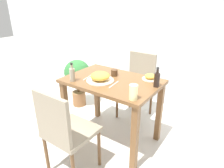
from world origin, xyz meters
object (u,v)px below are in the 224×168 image
(sauce_bottle, at_px, (72,74))
(food_plate, at_px, (100,77))
(chair_far, at_px, (138,81))
(condiment_bottle, at_px, (157,79))
(chair_near, at_px, (64,130))
(side_plate, at_px, (150,77))
(drink_cup, at_px, (114,73))
(potted_plant_left, at_px, (78,76))
(juice_glass, at_px, (133,92))

(sauce_bottle, bearing_deg, food_plate, 35.44)
(chair_far, relative_size, condiment_bottle, 4.34)
(chair_far, height_order, food_plate, chair_far)
(chair_near, xyz_separation_m, side_plate, (0.37, 0.94, 0.29))
(chair_far, distance_m, sauce_bottle, 1.06)
(drink_cup, xyz_separation_m, condiment_bottle, (0.52, -0.02, 0.04))
(drink_cup, height_order, condiment_bottle, condiment_bottle)
(drink_cup, distance_m, potted_plant_left, 0.97)
(food_plate, bearing_deg, chair_far, 86.03)
(chair_far, relative_size, potted_plant_left, 1.21)
(drink_cup, bearing_deg, potted_plant_left, 162.56)
(side_plate, height_order, juice_glass, juice_glass)
(food_plate, xyz_separation_m, potted_plant_left, (-0.84, 0.49, -0.33))
(chair_near, bearing_deg, condiment_bottle, -122.35)
(side_plate, bearing_deg, juice_glass, -81.49)
(chair_near, relative_size, sauce_bottle, 4.34)
(chair_near, xyz_separation_m, chair_far, (0.00, 1.38, 0.00))
(sauce_bottle, xyz_separation_m, potted_plant_left, (-0.59, 0.66, -0.37))
(side_plate, bearing_deg, potted_plant_left, 173.30)
(chair_near, distance_m, drink_cup, 0.87)
(chair_far, xyz_separation_m, side_plate, (0.37, -0.44, 0.29))
(juice_glass, bearing_deg, food_plate, 160.99)
(sauce_bottle, bearing_deg, chair_near, -55.37)
(side_plate, distance_m, condiment_bottle, 0.20)
(side_plate, bearing_deg, chair_far, 129.96)
(chair_near, height_order, sauce_bottle, sauce_bottle)
(food_plate, xyz_separation_m, juice_glass, (0.50, -0.17, 0.02))
(sauce_bottle, bearing_deg, chair_far, 72.86)
(chair_near, distance_m, chair_far, 1.38)
(chair_far, relative_size, side_plate, 5.23)
(sauce_bottle, xyz_separation_m, condiment_bottle, (0.80, 0.38, 0.00))
(sauce_bottle, bearing_deg, potted_plant_left, 131.81)
(drink_cup, bearing_deg, side_plate, 17.79)
(chair_far, height_order, sauce_bottle, sauce_bottle)
(food_plate, distance_m, condiment_bottle, 0.59)
(food_plate, distance_m, side_plate, 0.55)
(sauce_bottle, height_order, condiment_bottle, same)
(chair_far, distance_m, juice_glass, 1.11)
(condiment_bottle, xyz_separation_m, potted_plant_left, (-1.39, 0.29, -0.37))
(chair_far, xyz_separation_m, sauce_bottle, (-0.30, -0.96, 0.34))
(food_plate, bearing_deg, condiment_bottle, 20.16)
(side_plate, relative_size, juice_glass, 1.26)
(juice_glass, bearing_deg, chair_far, 115.00)
(chair_near, xyz_separation_m, sauce_bottle, (-0.29, 0.42, 0.34))
(chair_near, bearing_deg, sauce_bottle, -55.37)
(condiment_bottle, height_order, potted_plant_left, condiment_bottle)
(sauce_bottle, bearing_deg, juice_glass, -0.12)
(food_plate, relative_size, side_plate, 1.70)
(food_plate, height_order, drink_cup, food_plate)
(chair_near, relative_size, chair_far, 1.00)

